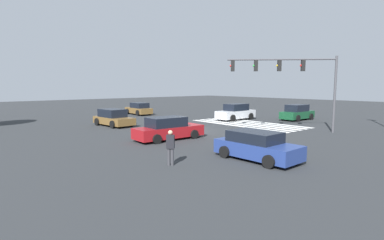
{
  "coord_description": "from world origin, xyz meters",
  "views": [
    {
      "loc": [
        -17.98,
        15.55,
        3.66
      ],
      "look_at": [
        0.0,
        0.0,
        0.9
      ],
      "focal_mm": 28.0,
      "sensor_mm": 36.0,
      "label": 1
    }
  ],
  "objects_px": {
    "car_4": "(257,146)",
    "car_5": "(139,109)",
    "pedestrian": "(170,146)",
    "car_2": "(297,113)",
    "traffic_signal_mast": "(292,74)",
    "car_3": "(236,112)",
    "car_0": "(113,118)",
    "car_1": "(168,129)"
  },
  "relations": [
    {
      "from": "car_5",
      "to": "pedestrian",
      "type": "bearing_deg",
      "value": 154.41
    },
    {
      "from": "car_3",
      "to": "car_5",
      "type": "xyz_separation_m",
      "value": [
        11.73,
        4.86,
        -0.08
      ]
    },
    {
      "from": "car_0",
      "to": "car_2",
      "type": "bearing_deg",
      "value": 58.99
    },
    {
      "from": "car_0",
      "to": "car_1",
      "type": "xyz_separation_m",
      "value": [
        -8.83,
        0.33,
        -0.01
      ]
    },
    {
      "from": "car_4",
      "to": "car_2",
      "type": "bearing_deg",
      "value": 113.35
    },
    {
      "from": "car_0",
      "to": "pedestrian",
      "type": "relative_size",
      "value": 2.75
    },
    {
      "from": "car_3",
      "to": "car_5",
      "type": "bearing_deg",
      "value": -67.53
    },
    {
      "from": "car_1",
      "to": "car_5",
      "type": "bearing_deg",
      "value": 68.12
    },
    {
      "from": "car_3",
      "to": "car_4",
      "type": "xyz_separation_m",
      "value": [
        -12.02,
        12.35,
        -0.12
      ]
    },
    {
      "from": "car_2",
      "to": "car_4",
      "type": "relative_size",
      "value": 1.0
    },
    {
      "from": "car_4",
      "to": "car_5",
      "type": "distance_m",
      "value": 24.91
    },
    {
      "from": "car_0",
      "to": "car_5",
      "type": "relative_size",
      "value": 1.05
    },
    {
      "from": "car_3",
      "to": "car_4",
      "type": "bearing_deg",
      "value": 44.2
    },
    {
      "from": "traffic_signal_mast",
      "to": "pedestrian",
      "type": "relative_size",
      "value": 3.64
    },
    {
      "from": "car_1",
      "to": "car_5",
      "type": "xyz_separation_m",
      "value": [
        16.42,
        -7.51,
        0.0
      ]
    },
    {
      "from": "pedestrian",
      "to": "car_2",
      "type": "bearing_deg",
      "value": -28.35
    },
    {
      "from": "pedestrian",
      "to": "car_1",
      "type": "bearing_deg",
      "value": 10.84
    },
    {
      "from": "car_3",
      "to": "car_5",
      "type": "height_order",
      "value": "car_3"
    },
    {
      "from": "car_4",
      "to": "car_5",
      "type": "xyz_separation_m",
      "value": [
        23.75,
        -7.5,
        0.04
      ]
    },
    {
      "from": "car_5",
      "to": "pedestrian",
      "type": "xyz_separation_m",
      "value": [
        -21.86,
        11.39,
        0.19
      ]
    },
    {
      "from": "traffic_signal_mast",
      "to": "car_5",
      "type": "distance_m",
      "value": 20.53
    },
    {
      "from": "car_3",
      "to": "car_0",
      "type": "bearing_deg",
      "value": -19.0
    },
    {
      "from": "car_1",
      "to": "car_5",
      "type": "relative_size",
      "value": 1.14
    },
    {
      "from": "car_3",
      "to": "car_1",
      "type": "bearing_deg",
      "value": 20.75
    },
    {
      "from": "traffic_signal_mast",
      "to": "car_4",
      "type": "relative_size",
      "value": 1.4
    },
    {
      "from": "traffic_signal_mast",
      "to": "car_2",
      "type": "height_order",
      "value": "traffic_signal_mast"
    },
    {
      "from": "car_4",
      "to": "pedestrian",
      "type": "height_order",
      "value": "pedestrian"
    },
    {
      "from": "car_2",
      "to": "car_4",
      "type": "height_order",
      "value": "car_2"
    },
    {
      "from": "car_3",
      "to": "pedestrian",
      "type": "bearing_deg",
      "value": 31.94
    },
    {
      "from": "traffic_signal_mast",
      "to": "car_1",
      "type": "height_order",
      "value": "traffic_signal_mast"
    },
    {
      "from": "car_4",
      "to": "pedestrian",
      "type": "xyz_separation_m",
      "value": [
        1.89,
        3.89,
        0.23
      ]
    },
    {
      "from": "car_0",
      "to": "car_2",
      "type": "distance_m",
      "value": 18.86
    },
    {
      "from": "traffic_signal_mast",
      "to": "pedestrian",
      "type": "bearing_deg",
      "value": 52.68
    },
    {
      "from": "car_2",
      "to": "pedestrian",
      "type": "xyz_separation_m",
      "value": [
        -5.79,
        21.05,
        0.14
      ]
    },
    {
      "from": "car_4",
      "to": "car_3",
      "type": "bearing_deg",
      "value": 133.47
    },
    {
      "from": "car_0",
      "to": "car_4",
      "type": "height_order",
      "value": "car_0"
    },
    {
      "from": "traffic_signal_mast",
      "to": "car_5",
      "type": "bearing_deg",
      "value": -40.48
    },
    {
      "from": "car_3",
      "to": "car_4",
      "type": "relative_size",
      "value": 1.11
    },
    {
      "from": "car_5",
      "to": "car_3",
      "type": "bearing_deg",
      "value": -155.59
    },
    {
      "from": "car_2",
      "to": "car_4",
      "type": "bearing_deg",
      "value": -155.05
    },
    {
      "from": "car_0",
      "to": "car_5",
      "type": "bearing_deg",
      "value": 132.31
    },
    {
      "from": "car_0",
      "to": "car_5",
      "type": "distance_m",
      "value": 10.45
    }
  ]
}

